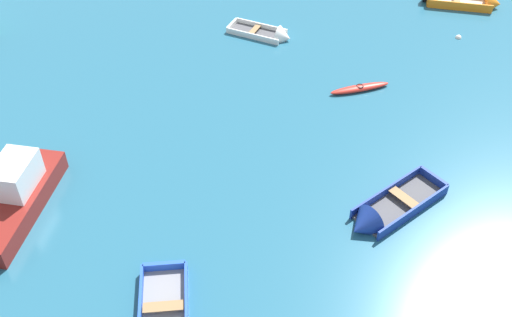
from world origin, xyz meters
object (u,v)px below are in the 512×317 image
Objects in this scene: rowboat_white_far_back at (274,35)px; mooring_buoy_central at (458,38)px; rowboat_deep_blue_back_row_left at (379,216)px; rowboat_orange_outer_left at (477,3)px; motor_launch_maroon_outer_right at (9,207)px; kayak_red_center at (360,88)px.

mooring_buoy_central is at bearing -5.36° from rowboat_white_far_back.
rowboat_deep_blue_back_row_left reaches higher than mooring_buoy_central.
rowboat_orange_outer_left is 0.97× the size of rowboat_deep_blue_back_row_left.
motor_launch_maroon_outer_right reaches higher than rowboat_deep_blue_back_row_left.
kayak_red_center is at bearing -55.80° from rowboat_white_far_back.
kayak_red_center is 7.52m from mooring_buoy_central.
rowboat_orange_outer_left reaches higher than kayak_red_center.
mooring_buoy_central is at bearing 27.75° from motor_launch_maroon_outer_right.
rowboat_deep_blue_back_row_left is (-9.52, -15.57, -0.02)m from rowboat_orange_outer_left.
rowboat_orange_outer_left is at bearing 41.53° from kayak_red_center.
kayak_red_center is at bearing -146.26° from mooring_buoy_central.
rowboat_orange_outer_left is 1.47× the size of kayak_red_center.
rowboat_deep_blue_back_row_left is 14.03× the size of mooring_buoy_central.
motor_launch_maroon_outer_right is at bearing 174.31° from rowboat_deep_blue_back_row_left.
motor_launch_maroon_outer_right is at bearing -152.25° from mooring_buoy_central.
rowboat_white_far_back is 0.82× the size of rowboat_orange_outer_left.
mooring_buoy_central is (7.36, 12.30, -0.21)m from rowboat_deep_blue_back_row_left.
motor_launch_maroon_outer_right is (-11.12, -11.87, 0.49)m from rowboat_white_far_back.
rowboat_white_far_back is 12.10m from rowboat_orange_outer_left.
rowboat_deep_blue_back_row_left is at bearing -97.80° from kayak_red_center.
motor_launch_maroon_outer_right is 23.54m from mooring_buoy_central.
rowboat_white_far_back is at bearing 174.64° from mooring_buoy_central.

